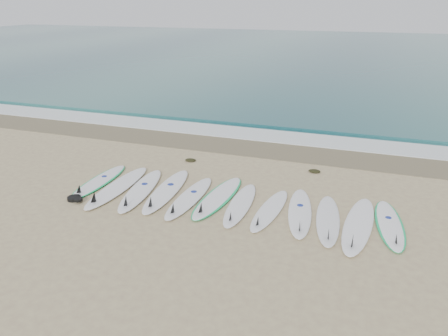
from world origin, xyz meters
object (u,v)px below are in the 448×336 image
(surfboard_11, at_px, (390,225))
(surfboard_6, at_px, (240,205))
(surfboard_0, at_px, (99,181))
(leash_coil, at_px, (75,199))

(surfboard_11, bearing_deg, surfboard_6, 175.73)
(surfboard_6, distance_m, surfboard_11, 3.27)
(surfboard_0, height_order, surfboard_6, surfboard_6)
(surfboard_11, xyz_separation_m, leash_coil, (-7.07, -1.14, 0.01))
(surfboard_0, distance_m, surfboard_6, 3.90)
(surfboard_0, xyz_separation_m, surfboard_6, (3.90, -0.13, 0.01))
(leash_coil, bearing_deg, surfboard_11, 9.16)
(surfboard_0, bearing_deg, surfboard_11, -1.32)
(surfboard_0, height_order, surfboard_11, surfboard_0)
(surfboard_0, relative_size, surfboard_6, 0.99)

